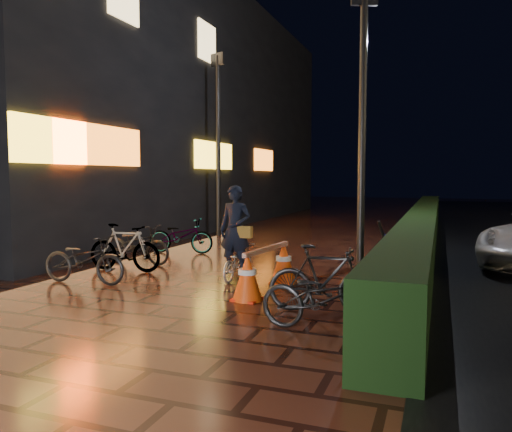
% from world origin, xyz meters
% --- Properties ---
extents(ground, '(80.00, 80.00, 0.00)m').
position_xyz_m(ground, '(0.00, 0.00, 0.00)').
color(ground, '#381911').
rests_on(ground, ground).
extents(hedge, '(0.70, 20.00, 1.00)m').
position_xyz_m(hedge, '(3.30, 8.00, 0.50)').
color(hedge, black).
rests_on(hedge, ground).
extents(storefront_block, '(12.09, 22.00, 9.00)m').
position_xyz_m(storefront_block, '(-9.50, 11.50, 4.50)').
color(storefront_block, black).
rests_on(storefront_block, ground).
extents(lamp_post_hedge, '(0.53, 0.30, 5.74)m').
position_xyz_m(lamp_post_hedge, '(2.17, 4.21, 3.16)').
color(lamp_post_hedge, black).
rests_on(lamp_post_hedge, ground).
extents(lamp_post_sf, '(0.54, 0.29, 5.76)m').
position_xyz_m(lamp_post_sf, '(-2.96, 8.25, 3.17)').
color(lamp_post_sf, black).
rests_on(lamp_post_sf, ground).
extents(cyclist, '(0.63, 1.22, 1.74)m').
position_xyz_m(cyclist, '(0.24, 2.05, 0.65)').
color(cyclist, silver).
rests_on(cyclist, ground).
extents(traffic_barrier, '(0.63, 1.85, 0.75)m').
position_xyz_m(traffic_barrier, '(1.06, 1.39, 0.37)').
color(traffic_barrier, '#F2450C').
rests_on(traffic_barrier, ground).
extents(cart_assembly, '(0.68, 0.58, 1.01)m').
position_xyz_m(cart_assembly, '(2.87, 4.17, 0.52)').
color(cart_assembly, black).
rests_on(cart_assembly, ground).
extents(parked_bikes_storefront, '(1.92, 4.47, 0.95)m').
position_xyz_m(parked_bikes_storefront, '(-2.27, 2.57, 0.44)').
color(parked_bikes_storefront, black).
rests_on(parked_bikes_storefront, ground).
extents(parked_bikes_hedge, '(1.85, 1.60, 0.95)m').
position_xyz_m(parked_bikes_hedge, '(2.36, -0.07, 0.45)').
color(parked_bikes_hedge, black).
rests_on(parked_bikes_hedge, ground).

